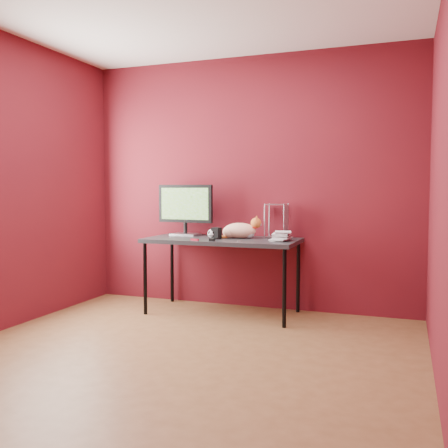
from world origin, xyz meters
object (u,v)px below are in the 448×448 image
(cat, at_px, (240,230))
(book_stack, at_px, (274,187))
(monitor, at_px, (185,207))
(skull_mug, at_px, (213,234))
(speaker, at_px, (216,234))
(desk, at_px, (222,243))

(cat, distance_m, book_stack, 0.57)
(cat, bearing_deg, monitor, 162.48)
(monitor, distance_m, skull_mug, 0.52)
(monitor, xyz_separation_m, speaker, (0.44, -0.24, -0.24))
(speaker, relative_size, book_stack, 0.11)
(book_stack, bearing_deg, speaker, -173.60)
(cat, height_order, skull_mug, cat)
(monitor, bearing_deg, book_stack, -6.47)
(monitor, height_order, book_stack, book_stack)
(desk, xyz_separation_m, speaker, (-0.03, -0.08, 0.10))
(desk, distance_m, skull_mug, 0.14)
(desk, xyz_separation_m, monitor, (-0.47, 0.16, 0.35))
(desk, height_order, monitor, monitor)
(monitor, relative_size, cat, 1.33)
(skull_mug, bearing_deg, cat, 28.52)
(monitor, distance_m, book_stack, 1.04)
(skull_mug, distance_m, speaker, 0.05)
(book_stack, bearing_deg, cat, 166.58)
(skull_mug, xyz_separation_m, speaker, (0.04, -0.01, 0.00))
(speaker, bearing_deg, book_stack, 18.03)
(cat, relative_size, skull_mug, 4.60)
(monitor, distance_m, cat, 0.67)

